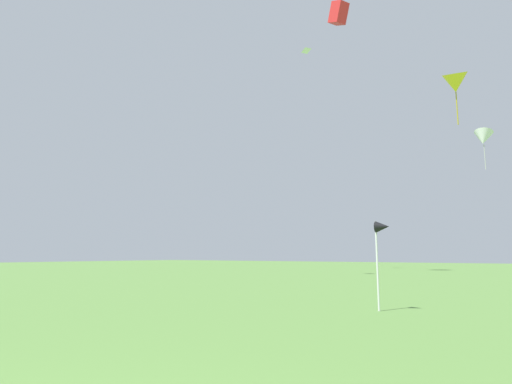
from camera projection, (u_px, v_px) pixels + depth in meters
distant_kite_yellow_low_left at (455, 83)px, 18.36m from camera, size 1.48×1.62×2.49m
distant_kite_white_mid_left at (306, 50)px, 32.09m from camera, size 0.73×0.77×0.33m
distant_kite_white_overhead_distant at (483, 138)px, 26.41m from camera, size 1.60×1.71×2.66m
distant_kite_red_high_left at (339, 13)px, 27.59m from camera, size 1.44×1.26×1.61m
marker_flag at (382, 233)px, 8.76m from camera, size 0.30×0.24×1.82m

